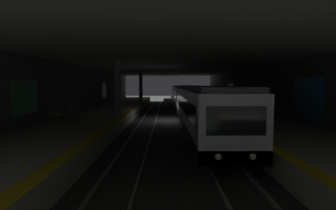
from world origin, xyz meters
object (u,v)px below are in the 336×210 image
bench_left_near (243,103)px  suitcase_rolling (110,107)px  pillar_far (141,87)px  backpack_on_floor (98,106)px  bench_left_far (220,98)px  trash_bin (258,110)px  bench_right_mid (73,110)px  bench_right_near (57,114)px  bench_left_mid (226,99)px  person_waiting_near (224,100)px  metro_train (183,96)px  pillar_near (117,90)px  person_walking_mid (248,103)px

bench_left_near → suitcase_rolling: (-1.54, 15.16, -0.22)m
pillar_far → backpack_on_floor: size_ratio=11.38×
bench_left_far → bench_left_near: bearing=180.0°
backpack_on_floor → trash_bin: size_ratio=0.47×
pillar_far → bench_right_mid: 18.63m
bench_left_far → bench_right_near: size_ratio=1.00×
bench_left_mid → bench_left_far: 4.16m
bench_left_mid → bench_right_near: 25.82m
bench_right_mid → suitcase_rolling: 6.20m
person_waiting_near → trash_bin: size_ratio=2.06×
bench_left_near → pillar_far: bearing=50.5°
person_waiting_near → bench_left_far: bearing=-9.9°
metro_train → bench_left_near: (-9.94, -6.33, -0.45)m
pillar_near → bench_left_near: 15.81m
pillar_far → bench_right_mid: size_ratio=2.68×
pillar_far → person_waiting_near: size_ratio=2.60×
bench_right_near → bench_right_mid: bearing=0.0°
person_waiting_near → metro_train: bearing=22.3°
person_walking_mid → person_waiting_near: bearing=23.6°
bench_left_near → bench_left_far: bearing=0.0°
bench_right_mid → person_walking_mid: (3.65, -16.46, 0.34)m
pillar_near → metro_train: size_ratio=0.07×
bench_left_mid → backpack_on_floor: size_ratio=4.25×
bench_left_near → backpack_on_floor: 17.01m
metro_train → backpack_on_floor: (-9.43, 10.67, -0.78)m
bench_left_far → bench_right_mid: 26.44m
bench_left_near → bench_right_near: bearing=122.3°
person_walking_mid → trash_bin: bearing=177.9°
metro_train → person_waiting_near: (-10.02, -4.11, -0.02)m
person_walking_mid → backpack_on_floor: bearing=75.3°
person_waiting_near → suitcase_rolling: size_ratio=1.95×
bench_left_near → bench_right_mid: size_ratio=1.00×
pillar_far → bench_left_mid: pillar_far is taller
bench_right_mid → person_waiting_near: size_ratio=0.97×
pillar_far → trash_bin: (-17.78, -12.15, -1.85)m
person_walking_mid → backpack_on_floor: 16.96m
person_waiting_near → bench_left_mid: bearing=-14.4°
person_walking_mid → bench_left_near: bearing=-9.2°
bench_left_far → backpack_on_floor: bench_left_far is taller
suitcase_rolling → trash_bin: bearing=-111.2°
bench_left_near → pillar_near: bearing=124.9°
person_waiting_near → person_walking_mid: 4.04m
metro_train → suitcase_rolling: bearing=142.4°
suitcase_rolling → person_walking_mid: bearing=-98.8°
bench_left_mid → backpack_on_floor: 18.83m
pillar_near → person_walking_mid: (5.22, -12.27, -1.41)m
person_walking_mid → bench_right_mid: bearing=102.5°
pillar_far → bench_left_mid: size_ratio=2.68×
bench_left_far → person_walking_mid: (-16.54, 0.61, 0.34)m
backpack_on_floor → bench_right_near: bearing=179.7°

